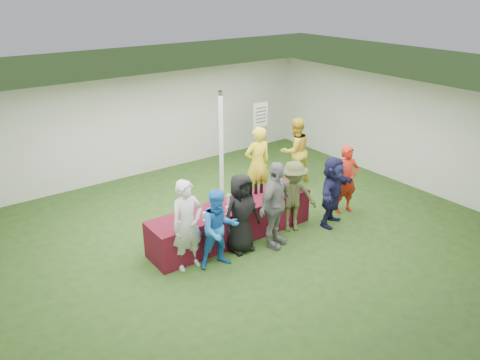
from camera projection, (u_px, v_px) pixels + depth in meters
ground at (234, 226)px, 10.22m from camera, size 60.00×60.00×0.00m
tent at (221, 149)px, 10.85m from camera, size 10.00×10.00×10.00m
serving_table at (232, 221)px, 9.62m from camera, size 3.60×0.80×0.75m
wine_bottles at (250, 190)px, 9.84m from camera, size 0.66×0.14×0.32m
wine_glasses at (220, 211)px, 8.99m from camera, size 2.67×0.12×0.16m
water_bottle at (228, 199)px, 9.48m from camera, size 0.07×0.07×0.23m
bar_towel at (290, 185)px, 10.38m from camera, size 0.25×0.18×0.03m
dump_bucket at (296, 186)px, 10.11m from camera, size 0.25×0.25×0.18m
wine_list_sign at (260, 119)px, 13.28m from camera, size 0.50×0.03×1.80m
staff_pourer at (257, 164)px, 11.13m from camera, size 0.73×0.55×1.84m
staff_back at (295, 151)px, 12.14m from camera, size 0.92×0.76×1.75m
customer_0 at (187, 225)px, 8.43m from camera, size 0.64×0.42×1.74m
customer_1 at (219, 229)px, 8.51m from camera, size 0.86×0.73×1.54m
customer_2 at (241, 213)px, 9.01m from camera, size 0.80×0.52×1.62m
customer_3 at (275, 205)px, 9.14m from camera, size 1.13×0.77×1.79m
customer_4 at (293, 197)px, 9.77m from camera, size 1.16×0.95×1.56m
customer_5 at (332, 191)px, 10.02m from camera, size 1.52×1.00×1.57m
customer_6 at (346, 179)px, 10.58m from camera, size 0.66×0.52×1.59m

